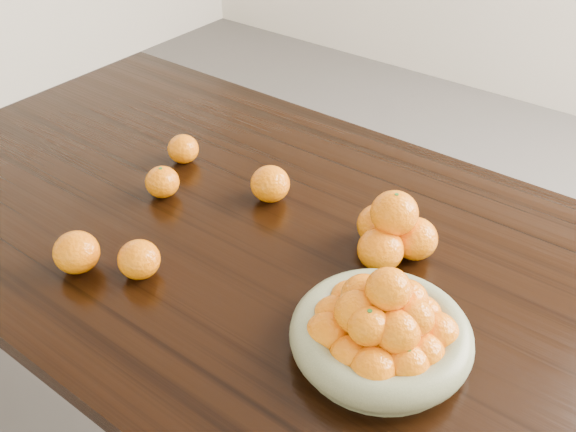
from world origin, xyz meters
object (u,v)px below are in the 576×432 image
Objects in this scene: dining_table at (295,278)px; loose_orange_0 at (162,182)px; fruit_bowl at (382,329)px; orange_pyramid at (392,231)px.

dining_table is 0.36m from loose_orange_0.
dining_table is 6.74× the size of fruit_bowl.
fruit_bowl is at bearing -26.89° from dining_table.
fruit_bowl is 3.97× the size of loose_orange_0.
orange_pyramid reaches higher than loose_orange_0.
fruit_bowl is at bearing -9.65° from loose_orange_0.
loose_orange_0 is (-0.50, -0.12, -0.02)m from orange_pyramid.
dining_table is 0.34m from fruit_bowl.
fruit_bowl reaches higher than loose_orange_0.
orange_pyramid is at bearing 13.87° from loose_orange_0.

